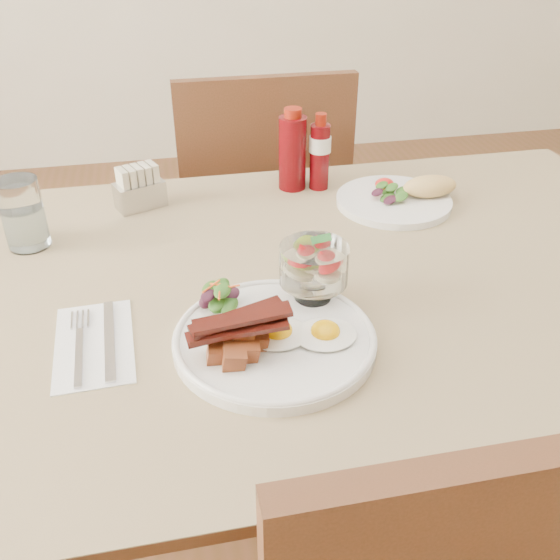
{
  "coord_description": "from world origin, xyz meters",
  "views": [
    {
      "loc": [
        -0.25,
        -0.83,
        1.29
      ],
      "look_at": [
        -0.1,
        -0.1,
        0.82
      ],
      "focal_mm": 40.0,
      "sensor_mm": 36.0,
      "label": 1
    }
  ],
  "objects_px": {
    "fruit_cup": "(314,265)",
    "water_glass": "(24,218)",
    "table": "(327,318)",
    "second_plate": "(402,196)",
    "ketchup_bottle": "(293,152)",
    "sugar_caddy": "(139,189)",
    "chair_far": "(260,217)",
    "hot_sauce_bottle": "(320,153)",
    "main_plate": "(275,340)"
  },
  "relations": [
    {
      "from": "main_plate",
      "to": "water_glass",
      "type": "relative_size",
      "value": 2.27
    },
    {
      "from": "second_plate",
      "to": "hot_sauce_bottle",
      "type": "xyz_separation_m",
      "value": [
        -0.14,
        0.11,
        0.06
      ]
    },
    {
      "from": "table",
      "to": "second_plate",
      "type": "xyz_separation_m",
      "value": [
        0.21,
        0.23,
        0.1
      ]
    },
    {
      "from": "main_plate",
      "to": "second_plate",
      "type": "bearing_deg",
      "value": 49.26
    },
    {
      "from": "second_plate",
      "to": "ketchup_bottle",
      "type": "distance_m",
      "value": 0.24
    },
    {
      "from": "chair_far",
      "to": "hot_sauce_bottle",
      "type": "xyz_separation_m",
      "value": [
        0.07,
        -0.33,
        0.3
      ]
    },
    {
      "from": "water_glass",
      "to": "hot_sauce_bottle",
      "type": "bearing_deg",
      "value": 13.62
    },
    {
      "from": "sugar_caddy",
      "to": "water_glass",
      "type": "relative_size",
      "value": 0.85
    },
    {
      "from": "main_plate",
      "to": "sugar_caddy",
      "type": "relative_size",
      "value": 2.68
    },
    {
      "from": "second_plate",
      "to": "ketchup_bottle",
      "type": "bearing_deg",
      "value": 148.62
    },
    {
      "from": "fruit_cup",
      "to": "hot_sauce_bottle",
      "type": "bearing_deg",
      "value": 74.16
    },
    {
      "from": "table",
      "to": "main_plate",
      "type": "bearing_deg",
      "value": -127.07
    },
    {
      "from": "table",
      "to": "hot_sauce_bottle",
      "type": "xyz_separation_m",
      "value": [
        0.07,
        0.33,
        0.16
      ]
    },
    {
      "from": "fruit_cup",
      "to": "water_glass",
      "type": "xyz_separation_m",
      "value": [
        -0.44,
        0.28,
        -0.02
      ]
    },
    {
      "from": "table",
      "to": "second_plate",
      "type": "bearing_deg",
      "value": 46.85
    },
    {
      "from": "sugar_caddy",
      "to": "water_glass",
      "type": "height_order",
      "value": "water_glass"
    },
    {
      "from": "chair_far",
      "to": "ketchup_bottle",
      "type": "height_order",
      "value": "chair_far"
    },
    {
      "from": "hot_sauce_bottle",
      "to": "chair_far",
      "type": "bearing_deg",
      "value": 101.88
    },
    {
      "from": "sugar_caddy",
      "to": "water_glass",
      "type": "xyz_separation_m",
      "value": [
        -0.19,
        -0.12,
        0.02
      ]
    },
    {
      "from": "table",
      "to": "fruit_cup",
      "type": "bearing_deg",
      "value": -120.64
    },
    {
      "from": "hot_sauce_bottle",
      "to": "water_glass",
      "type": "relative_size",
      "value": 1.27
    },
    {
      "from": "chair_far",
      "to": "second_plate",
      "type": "xyz_separation_m",
      "value": [
        0.21,
        -0.44,
        0.24
      ]
    },
    {
      "from": "fruit_cup",
      "to": "water_glass",
      "type": "distance_m",
      "value": 0.52
    },
    {
      "from": "ketchup_bottle",
      "to": "main_plate",
      "type": "bearing_deg",
      "value": -105.22
    },
    {
      "from": "fruit_cup",
      "to": "hot_sauce_bottle",
      "type": "xyz_separation_m",
      "value": [
        0.12,
        0.42,
        0.0
      ]
    },
    {
      "from": "water_glass",
      "to": "sugar_caddy",
      "type": "bearing_deg",
      "value": 31.05
    },
    {
      "from": "table",
      "to": "fruit_cup",
      "type": "xyz_separation_m",
      "value": [
        -0.05,
        -0.08,
        0.16
      ]
    },
    {
      "from": "main_plate",
      "to": "fruit_cup",
      "type": "distance_m",
      "value": 0.13
    },
    {
      "from": "main_plate",
      "to": "water_glass",
      "type": "height_order",
      "value": "water_glass"
    },
    {
      "from": "table",
      "to": "chair_far",
      "type": "bearing_deg",
      "value": 90.0
    },
    {
      "from": "hot_sauce_bottle",
      "to": "ketchup_bottle",
      "type": "bearing_deg",
      "value": 167.56
    },
    {
      "from": "table",
      "to": "ketchup_bottle",
      "type": "height_order",
      "value": "ketchup_bottle"
    },
    {
      "from": "fruit_cup",
      "to": "second_plate",
      "type": "height_order",
      "value": "fruit_cup"
    },
    {
      "from": "sugar_caddy",
      "to": "water_glass",
      "type": "bearing_deg",
      "value": -170.73
    },
    {
      "from": "second_plate",
      "to": "chair_far",
      "type": "bearing_deg",
      "value": 115.83
    },
    {
      "from": "table",
      "to": "main_plate",
      "type": "xyz_separation_m",
      "value": [
        -0.12,
        -0.16,
        0.1
      ]
    },
    {
      "from": "fruit_cup",
      "to": "sugar_caddy",
      "type": "bearing_deg",
      "value": 121.8
    },
    {
      "from": "sugar_caddy",
      "to": "fruit_cup",
      "type": "bearing_deg",
      "value": -79.97
    },
    {
      "from": "water_glass",
      "to": "chair_far",
      "type": "bearing_deg",
      "value": 43.51
    },
    {
      "from": "table",
      "to": "main_plate",
      "type": "height_order",
      "value": "main_plate"
    },
    {
      "from": "second_plate",
      "to": "water_glass",
      "type": "relative_size",
      "value": 2.0
    },
    {
      "from": "fruit_cup",
      "to": "ketchup_bottle",
      "type": "xyz_separation_m",
      "value": [
        0.06,
        0.43,
        0.01
      ]
    },
    {
      "from": "table",
      "to": "water_glass",
      "type": "distance_m",
      "value": 0.55
    },
    {
      "from": "chair_far",
      "to": "sugar_caddy",
      "type": "height_order",
      "value": "chair_far"
    },
    {
      "from": "table",
      "to": "water_glass",
      "type": "relative_size",
      "value": 10.78
    },
    {
      "from": "sugar_caddy",
      "to": "second_plate",
      "type": "bearing_deg",
      "value": -31.79
    },
    {
      "from": "table",
      "to": "ketchup_bottle",
      "type": "distance_m",
      "value": 0.38
    },
    {
      "from": "chair_far",
      "to": "fruit_cup",
      "type": "xyz_separation_m",
      "value": [
        -0.05,
        -0.75,
        0.3
      ]
    },
    {
      "from": "ketchup_bottle",
      "to": "sugar_caddy",
      "type": "distance_m",
      "value": 0.31
    },
    {
      "from": "fruit_cup",
      "to": "water_glass",
      "type": "height_order",
      "value": "water_glass"
    }
  ]
}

